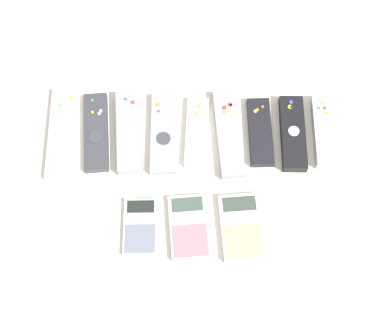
# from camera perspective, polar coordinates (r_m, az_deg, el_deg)

# --- Properties ---
(ground_plane) EXTENTS (3.00, 3.00, 0.00)m
(ground_plane) POSITION_cam_1_polar(r_m,az_deg,el_deg) (1.10, 0.03, -2.11)
(ground_plane) COLOR beige
(remote_0) EXTENTS (0.06, 0.21, 0.02)m
(remote_0) POSITION_cam_1_polar(r_m,az_deg,el_deg) (1.17, -13.68, 3.61)
(remote_0) COLOR silver
(remote_0) RESTS_ON ground_plane
(remote_1) EXTENTS (0.06, 0.18, 0.02)m
(remote_1) POSITION_cam_1_polar(r_m,az_deg,el_deg) (1.16, -10.19, 3.79)
(remote_1) COLOR #333338
(remote_1) RESTS_ON ground_plane
(remote_2) EXTENTS (0.06, 0.19, 0.03)m
(remote_2) POSITION_cam_1_polar(r_m,az_deg,el_deg) (1.14, -6.71, 3.85)
(remote_2) COLOR gray
(remote_2) RESTS_ON ground_plane
(remote_3) EXTENTS (0.06, 0.19, 0.02)m
(remote_3) POSITION_cam_1_polar(r_m,az_deg,el_deg) (1.14, -3.02, 3.70)
(remote_3) COLOR gray
(remote_3) RESTS_ON ground_plane
(remote_4) EXTENTS (0.06, 0.16, 0.02)m
(remote_4) POSITION_cam_1_polar(r_m,az_deg,el_deg) (1.14, 0.51, 3.82)
(remote_4) COLOR white
(remote_4) RESTS_ON ground_plane
(remote_5) EXTENTS (0.06, 0.20, 0.02)m
(remote_5) POSITION_cam_1_polar(r_m,az_deg,el_deg) (1.14, 3.89, 3.67)
(remote_5) COLOR gray
(remote_5) RESTS_ON ground_plane
(remote_6) EXTENTS (0.05, 0.16, 0.02)m
(remote_6) POSITION_cam_1_polar(r_m,az_deg,el_deg) (1.15, 7.28, 3.83)
(remote_6) COLOR black
(remote_6) RESTS_ON ground_plane
(remote_7) EXTENTS (0.05, 0.17, 0.02)m
(remote_7) POSITION_cam_1_polar(r_m,az_deg,el_deg) (1.15, 10.70, 3.65)
(remote_7) COLOR black
(remote_7) RESTS_ON ground_plane
(remote_8) EXTENTS (0.05, 0.16, 0.03)m
(remote_8) POSITION_cam_1_polar(r_m,az_deg,el_deg) (1.17, 13.87, 3.79)
(remote_8) COLOR silver
(remote_8) RESTS_ON ground_plane
(calculator_0) EXTENTS (0.07, 0.12, 0.01)m
(calculator_0) POSITION_cam_1_polar(r_m,az_deg,el_deg) (1.07, -5.51, -6.19)
(calculator_0) COLOR #B2B2B7
(calculator_0) RESTS_ON ground_plane
(calculator_1) EXTENTS (0.09, 0.14, 0.02)m
(calculator_1) POSITION_cam_1_polar(r_m,az_deg,el_deg) (1.07, -0.31, -6.27)
(calculator_1) COLOR #B2B2B7
(calculator_1) RESTS_ON ground_plane
(calculator_2) EXTENTS (0.09, 0.14, 0.02)m
(calculator_2) POSITION_cam_1_polar(r_m,az_deg,el_deg) (1.07, 5.32, -6.29)
(calculator_2) COLOR beige
(calculator_2) RESTS_ON ground_plane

